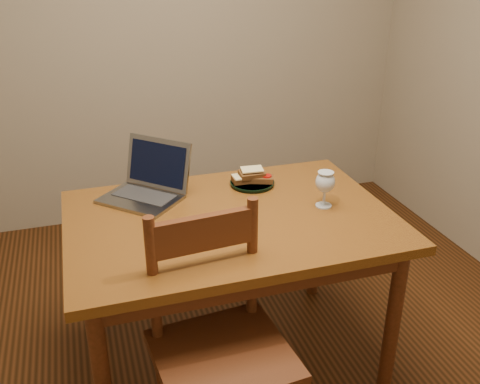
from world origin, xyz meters
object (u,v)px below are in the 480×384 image
object	(u,v)px
milk_glass	(325,189)
plate	(252,183)
table	(231,235)
chair	(220,338)
laptop	(149,182)

from	to	relation	value
milk_glass	plate	bearing A→B (deg)	126.30
table	chair	distance (m)	0.49
table	plate	xyz separation A→B (m)	(0.18, 0.26, 0.09)
laptop	milk_glass	bearing A→B (deg)	18.71
chair	laptop	bearing A→B (deg)	93.25
chair	laptop	size ratio (longest dim) A/B	1.12
table	laptop	size ratio (longest dim) A/B	3.01
table	milk_glass	world-z (taller)	milk_glass
chair	plate	bearing A→B (deg)	58.43
plate	laptop	xyz separation A→B (m)	(-0.46, 0.03, 0.05)
plate	laptop	world-z (taller)	laptop
table	plate	bearing A→B (deg)	55.58
chair	plate	distance (m)	0.82
table	plate	size ratio (longest dim) A/B	6.44
plate	milk_glass	size ratio (longest dim) A/B	1.29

